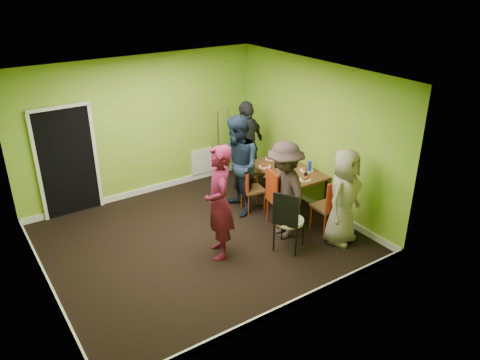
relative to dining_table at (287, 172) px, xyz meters
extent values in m
plane|color=black|center=(-2.05, -0.22, -0.70)|extent=(5.00, 5.00, 0.00)
cube|color=#7EA82B|center=(-2.05, 2.03, 0.70)|extent=(5.00, 0.04, 2.80)
cube|color=#7EA82B|center=(-2.05, -2.47, 0.70)|extent=(5.00, 0.04, 2.80)
cube|color=#7EA82B|center=(-4.55, -0.22, 0.70)|extent=(0.04, 4.50, 2.80)
cube|color=#7EA82B|center=(0.45, -0.22, 0.70)|extent=(0.04, 4.50, 2.80)
cube|color=white|center=(-2.05, -0.22, 2.10)|extent=(5.00, 4.50, 0.04)
cube|color=black|center=(-3.55, 2.00, 0.32)|extent=(1.00, 0.05, 2.04)
cube|color=white|center=(-0.75, 2.00, -0.30)|extent=(0.50, 0.04, 0.55)
cylinder|color=black|center=(-0.39, -0.69, -0.34)|extent=(0.04, 0.04, 0.71)
cylinder|color=black|center=(0.39, -0.69, -0.34)|extent=(0.04, 0.04, 0.71)
cylinder|color=black|center=(-0.39, 0.69, -0.34)|extent=(0.04, 0.04, 0.71)
cylinder|color=black|center=(0.39, 0.69, -0.34)|extent=(0.04, 0.04, 0.71)
cube|color=brown|center=(0.00, 0.00, 0.03)|extent=(0.90, 1.50, 0.04)
cylinder|color=red|center=(-0.81, 0.35, -0.48)|extent=(0.03, 0.03, 0.44)
cylinder|color=red|center=(-0.87, 0.03, -0.48)|extent=(0.03, 0.03, 0.44)
cylinder|color=red|center=(-0.49, 0.30, -0.48)|extent=(0.03, 0.03, 0.44)
cylinder|color=red|center=(-0.55, -0.03, -0.48)|extent=(0.03, 0.03, 0.44)
cube|color=brown|center=(-0.68, 0.16, -0.26)|extent=(0.45, 0.45, 0.04)
cube|color=red|center=(-0.86, 0.19, 0.01)|extent=(0.09, 0.37, 0.49)
cylinder|color=red|center=(-0.72, -0.35, -0.45)|extent=(0.03, 0.03, 0.50)
cylinder|color=red|center=(-0.79, -0.73, -0.45)|extent=(0.03, 0.03, 0.50)
cylinder|color=red|center=(-0.35, -0.42, -0.45)|extent=(0.03, 0.03, 0.50)
cylinder|color=red|center=(-0.42, -0.80, -0.45)|extent=(0.03, 0.03, 0.50)
cube|color=brown|center=(-0.57, -0.57, -0.19)|extent=(0.52, 0.52, 0.04)
cube|color=red|center=(-0.78, -0.54, 0.11)|extent=(0.11, 0.42, 0.56)
cylinder|color=red|center=(-0.07, 0.99, -0.48)|extent=(0.03, 0.03, 0.43)
cylinder|color=red|center=(-0.38, 0.89, -0.48)|extent=(0.03, 0.03, 0.43)
cylinder|color=red|center=(0.03, 0.67, -0.48)|extent=(0.03, 0.03, 0.43)
cylinder|color=red|center=(-0.28, 0.57, -0.48)|extent=(0.03, 0.03, 0.43)
cube|color=brown|center=(-0.17, 0.78, -0.26)|extent=(0.48, 0.48, 0.04)
cube|color=red|center=(-0.23, 0.95, 0.00)|extent=(0.36, 0.14, 0.48)
cylinder|color=red|center=(-0.26, -1.36, -0.45)|extent=(0.03, 0.03, 0.48)
cylinder|color=red|center=(0.11, -1.37, -0.45)|extent=(0.03, 0.03, 0.48)
cylinder|color=red|center=(-0.24, -1.00, -0.45)|extent=(0.03, 0.03, 0.48)
cylinder|color=red|center=(0.12, -1.01, -0.45)|extent=(0.03, 0.03, 0.48)
cube|color=brown|center=(-0.07, -1.19, -0.21)|extent=(0.44, 0.44, 0.04)
cube|color=red|center=(-0.08, -1.39, 0.08)|extent=(0.41, 0.05, 0.54)
cylinder|color=black|center=(-1.21, -1.19, -0.44)|extent=(0.03, 0.03, 0.50)
cylinder|color=black|center=(-1.01, -1.51, -0.44)|extent=(0.03, 0.03, 0.50)
cylinder|color=black|center=(-0.89, -0.99, -0.44)|extent=(0.03, 0.03, 0.50)
cylinder|color=black|center=(-0.69, -1.31, -0.44)|extent=(0.03, 0.03, 0.50)
cylinder|color=white|center=(-0.95, -1.25, -0.18)|extent=(0.47, 0.47, 0.06)
cube|color=black|center=(-1.13, -1.36, 0.11)|extent=(0.25, 0.38, 0.56)
cylinder|color=brown|center=(-0.49, 1.74, 0.11)|extent=(0.23, 0.38, 1.63)
cylinder|color=brown|center=(-0.07, 1.74, 0.11)|extent=(0.23, 0.38, 1.63)
cylinder|color=brown|center=(-0.28, 1.50, 0.11)|extent=(0.03, 0.37, 1.59)
cube|color=brown|center=(-0.28, 1.69, 0.07)|extent=(0.44, 0.04, 0.04)
cylinder|color=white|center=(-0.28, 0.34, 0.06)|extent=(0.24, 0.24, 0.01)
cylinder|color=white|center=(-0.24, -0.40, 0.06)|extent=(0.23, 0.23, 0.01)
cylinder|color=white|center=(0.04, 0.58, 0.06)|extent=(0.22, 0.22, 0.01)
cylinder|color=white|center=(-0.03, -0.56, 0.06)|extent=(0.22, 0.22, 0.01)
cylinder|color=white|center=(0.26, 0.20, 0.06)|extent=(0.24, 0.24, 0.01)
cylinder|color=white|center=(0.27, -0.25, 0.06)|extent=(0.26, 0.26, 0.01)
cylinder|color=white|center=(0.01, 0.10, 0.16)|extent=(0.07, 0.07, 0.21)
cylinder|color=#183CB4|center=(0.28, -0.32, 0.16)|extent=(0.07, 0.07, 0.21)
cylinder|color=red|center=(-0.02, 0.21, 0.09)|extent=(0.03, 0.03, 0.07)
cylinder|color=black|center=(-0.13, 0.19, 0.11)|extent=(0.06, 0.06, 0.11)
cylinder|color=black|center=(0.14, 0.44, 0.10)|extent=(0.06, 0.06, 0.10)
cylinder|color=black|center=(0.06, -0.46, 0.10)|extent=(0.06, 0.06, 0.09)
imported|color=white|center=(-0.22, -0.22, 0.11)|extent=(0.14, 0.14, 0.11)
imported|color=white|center=(0.15, 0.13, 0.10)|extent=(0.10, 0.10, 0.09)
imported|color=#5B0F29|center=(-1.99, -0.77, 0.24)|extent=(0.67, 0.80, 1.88)
imported|color=#141F32|center=(-0.96, 0.27, 0.25)|extent=(0.87, 1.03, 1.88)
imported|color=#2F211F|center=(-0.76, -0.87, 0.17)|extent=(0.88, 1.23, 1.72)
imported|color=#222227|center=(-0.19, 1.08, 0.24)|extent=(1.19, 0.87, 1.87)
imported|color=gray|center=(-0.07, -1.56, 0.13)|extent=(0.94, 0.76, 1.66)
camera|label=1|loc=(-5.31, -6.32, 3.60)|focal=35.00mm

